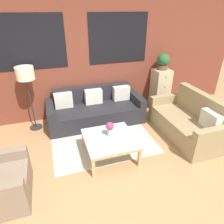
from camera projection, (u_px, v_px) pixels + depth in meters
name	position (u px, v px, depth m)	size (l,w,h in m)	color
ground_plane	(111.00, 182.00, 3.13)	(16.00, 16.00, 0.00)	#AD7F51
wall_back_brick	(78.00, 58.00, 4.53)	(8.40, 0.09, 2.80)	brown
rug	(102.00, 138.00, 4.20)	(2.03, 1.67, 0.00)	beige
couch_dark	(95.00, 110.00, 4.71)	(2.17, 0.88, 0.78)	#232328
settee_vintage	(187.00, 122.00, 4.15)	(0.80, 1.66, 0.92)	#99845B
coffee_table	(110.00, 141.00, 3.54)	(0.88, 0.88, 0.40)	silver
floor_lamp	(26.00, 77.00, 4.00)	(0.36, 0.36, 1.41)	#2D2D2D
drawer_cabinet	(160.00, 89.00, 5.26)	(0.41, 0.43, 1.05)	#C6B793
potted_plant	(163.00, 61.00, 4.92)	(0.30, 0.30, 0.39)	brown
flower_vase	(110.00, 128.00, 3.51)	(0.14, 0.14, 0.27)	#ADBCC6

